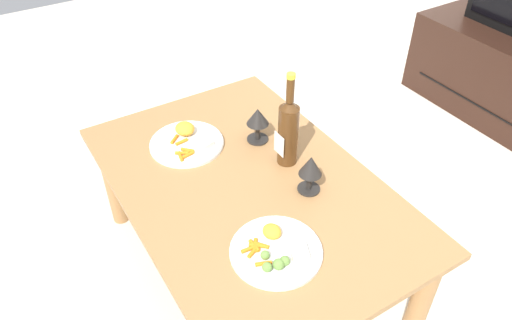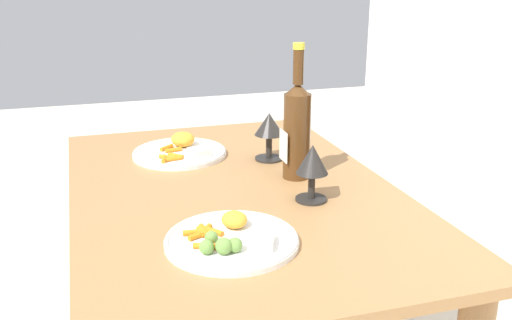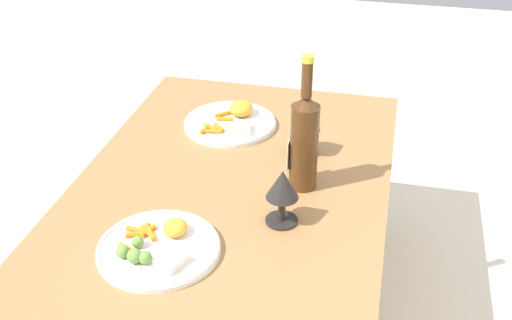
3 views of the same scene
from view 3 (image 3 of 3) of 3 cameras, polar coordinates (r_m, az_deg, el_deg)
The scene contains 7 objects.
ground_plane at distance 1.94m, azimuth -1.95°, elevation -13.79°, with size 6.40×6.40×0.00m, color beige.
dining_table at distance 1.69m, azimuth -2.19°, elevation -4.19°, with size 1.22×0.81×0.47m.
wine_bottle at distance 1.57m, azimuth 4.37°, elevation 1.94°, with size 0.07×0.07×0.36m.
goblet_left at distance 1.73m, azimuth 4.46°, elevation 3.38°, with size 0.08×0.08×0.14m.
goblet_right at distance 1.45m, azimuth 2.39°, elevation -2.54°, with size 0.08×0.08×0.14m.
dinner_plate_left at distance 1.91m, azimuth -2.22°, elevation 3.51°, with size 0.28×0.28×0.06m.
dinner_plate_right at distance 1.43m, azimuth -8.79°, elevation -7.76°, with size 0.28×0.28×0.05m.
Camera 3 is at (1.32, 0.37, 1.37)m, focal length 44.42 mm.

